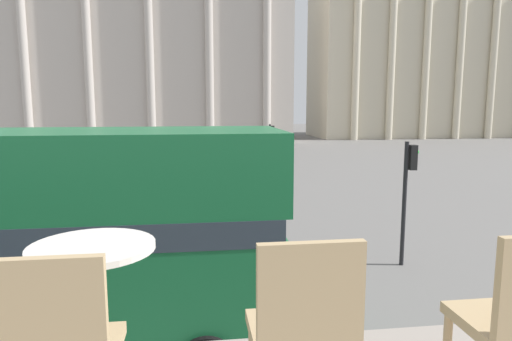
{
  "coord_description": "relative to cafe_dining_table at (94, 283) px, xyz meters",
  "views": [
    {
      "loc": [
        1.19,
        -2.55,
        4.63
      ],
      "look_at": [
        3.6,
        15.28,
        1.98
      ],
      "focal_mm": 32.0,
      "sensor_mm": 36.0,
      "label": 1
    }
  ],
  "objects": [
    {
      "name": "car_silver",
      "position": [
        -2.78,
        25.53,
        -3.06
      ],
      "size": [
        4.2,
        1.93,
        1.35
      ],
      "rotation": [
        0.0,
        0.0,
        3.11
      ],
      "color": "black",
      "rests_on": "ground_plane"
    },
    {
      "name": "pedestrian_olive",
      "position": [
        0.89,
        33.06,
        -2.76
      ],
      "size": [
        0.32,
        0.32,
        1.74
      ],
      "rotation": [
        0.0,
        0.0,
        5.57
      ],
      "color": "#282B33",
      "rests_on": "ground_plane"
    },
    {
      "name": "car_maroon",
      "position": [
        -1.91,
        19.99,
        -3.06
      ],
      "size": [
        4.2,
        1.93,
        1.35
      ],
      "rotation": [
        0.0,
        0.0,
        2.62
      ],
      "color": "black",
      "rests_on": "ground_plane"
    },
    {
      "name": "cafe_chair_1",
      "position": [
        0.91,
        -0.55,
        -0.02
      ],
      "size": [
        0.4,
        0.4,
        0.91
      ],
      "rotation": [
        0.0,
        0.0,
        0.13
      ],
      "color": "tan",
      "rests_on": "cafe_floor_slab"
    },
    {
      "name": "cafe_dining_table",
      "position": [
        0.0,
        0.0,
        0.0
      ],
      "size": [
        0.6,
        0.6,
        0.73
      ],
      "color": "#2D2D30",
      "rests_on": "cafe_floor_slab"
    },
    {
      "name": "pedestrian_black",
      "position": [
        -8.89,
        26.11,
        -2.71
      ],
      "size": [
        0.32,
        0.32,
        1.82
      ],
      "rotation": [
        0.0,
        0.0,
        4.34
      ],
      "color": "#282B33",
      "rests_on": "ground_plane"
    },
    {
      "name": "pedestrian_yellow",
      "position": [
        0.82,
        17.86,
        -2.82
      ],
      "size": [
        0.32,
        0.32,
        1.65
      ],
      "rotation": [
        0.0,
        0.0,
        1.32
      ],
      "color": "#282B33",
      "rests_on": "ground_plane"
    },
    {
      "name": "traffic_light_far",
      "position": [
        5.49,
        27.37,
        -1.6
      ],
      "size": [
        0.42,
        0.24,
        3.28
      ],
      "color": "black",
      "rests_on": "ground_plane"
    },
    {
      "name": "plaza_building_right",
      "position": [
        34.63,
        59.77,
        8.35
      ],
      "size": [
        35.37,
        12.21,
        24.24
      ],
      "color": "beige",
      "rests_on": "ground_plane"
    },
    {
      "name": "traffic_light_near",
      "position": [
        6.45,
        9.79,
        -1.41
      ],
      "size": [
        0.42,
        0.24,
        3.58
      ],
      "color": "black",
      "rests_on": "ground_plane"
    },
    {
      "name": "plaza_building_left",
      "position": [
        -4.12,
        54.73,
        9.08
      ],
      "size": [
        32.53,
        11.74,
        25.69
      ],
      "color": "#BCB2A8",
      "rests_on": "ground_plane"
    },
    {
      "name": "traffic_light_mid",
      "position": [
        3.52,
        18.38,
        -1.44
      ],
      "size": [
        0.42,
        0.24,
        3.53
      ],
      "color": "black",
      "rests_on": "ground_plane"
    }
  ]
}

